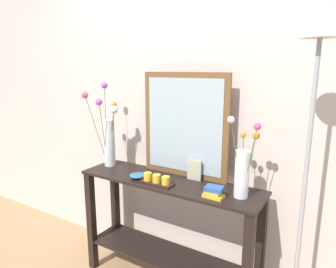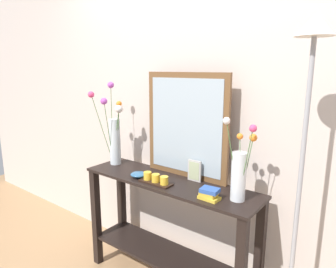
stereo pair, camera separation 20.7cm
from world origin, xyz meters
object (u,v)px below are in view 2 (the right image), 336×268
object	(u,v)px
candle_tray	(156,180)
picture_frame_small	(194,171)
console_table	(168,223)
mirror_leaning	(186,126)
vase_right	(239,171)
decorative_bowl	(138,174)
floor_lamp	(304,145)
book_stack	(209,194)
tall_vase_left	(114,134)

from	to	relation	value
candle_tray	picture_frame_small	xyz separation A→B (m)	(0.18, 0.20, 0.05)
console_table	mirror_leaning	distance (m)	0.72
vase_right	decorative_bowl	world-z (taller)	vase_right
console_table	mirror_leaning	bearing A→B (deg)	73.01
mirror_leaning	floor_lamp	size ratio (longest dim) A/B	0.40
console_table	candle_tray	world-z (taller)	candle_tray
picture_frame_small	candle_tray	bearing A→B (deg)	-132.31
book_stack	floor_lamp	xyz separation A→B (m)	(0.50, 0.01, 0.38)
picture_frame_small	book_stack	xyz separation A→B (m)	(0.23, -0.20, -0.04)
console_table	book_stack	world-z (taller)	book_stack
vase_right	floor_lamp	size ratio (longest dim) A/B	0.27
tall_vase_left	mirror_leaning	bearing A→B (deg)	10.93
mirror_leaning	book_stack	size ratio (longest dim) A/B	5.88
picture_frame_small	book_stack	bearing A→B (deg)	-40.43
tall_vase_left	floor_lamp	xyz separation A→B (m)	(1.46, -0.12, 0.16)
candle_tray	decorative_bowl	xyz separation A→B (m)	(-0.17, 0.01, -0.01)
decorative_bowl	book_stack	world-z (taller)	book_stack
candle_tray	picture_frame_small	distance (m)	0.28
mirror_leaning	tall_vase_left	distance (m)	0.64
vase_right	picture_frame_small	bearing A→B (deg)	164.83
mirror_leaning	decorative_bowl	bearing A→B (deg)	-137.30
console_table	picture_frame_small	bearing A→B (deg)	34.70
mirror_leaning	book_stack	xyz separation A→B (m)	(0.34, -0.25, -0.34)
candle_tray	floor_lamp	size ratio (longest dim) A/B	0.13
floor_lamp	tall_vase_left	bearing A→B (deg)	175.51
vase_right	book_stack	bearing A→B (deg)	-145.85
candle_tray	picture_frame_small	world-z (taller)	picture_frame_small
floor_lamp	vase_right	bearing A→B (deg)	166.35
console_table	floor_lamp	world-z (taller)	floor_lamp
console_table	picture_frame_small	world-z (taller)	picture_frame_small
vase_right	mirror_leaning	bearing A→B (deg)	163.01
mirror_leaning	vase_right	world-z (taller)	mirror_leaning
vase_right	floor_lamp	bearing A→B (deg)	-13.65
tall_vase_left	decorative_bowl	bearing A→B (deg)	-17.05
vase_right	candle_tray	xyz separation A→B (m)	(-0.56, -0.10, -0.15)
console_table	floor_lamp	xyz separation A→B (m)	(0.89, -0.08, 0.74)
mirror_leaning	picture_frame_small	world-z (taller)	mirror_leaning
mirror_leaning	vase_right	xyz separation A→B (m)	(0.48, -0.15, -0.19)
vase_right	decorative_bowl	bearing A→B (deg)	-173.40
mirror_leaning	tall_vase_left	bearing A→B (deg)	-169.07
console_table	tall_vase_left	size ratio (longest dim) A/B	2.01
candle_tray	book_stack	world-z (taller)	book_stack
candle_tray	book_stack	bearing A→B (deg)	0.34
mirror_leaning	floor_lamp	bearing A→B (deg)	-15.58
console_table	vase_right	size ratio (longest dim) A/B	2.66
vase_right	tall_vase_left	bearing A→B (deg)	178.55
tall_vase_left	picture_frame_small	distance (m)	0.75
candle_tray	decorative_bowl	world-z (taller)	candle_tray
mirror_leaning	decorative_bowl	world-z (taller)	mirror_leaning
picture_frame_small	console_table	bearing A→B (deg)	-145.30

